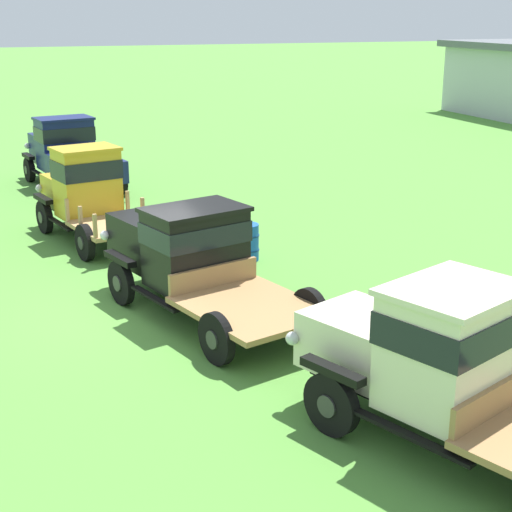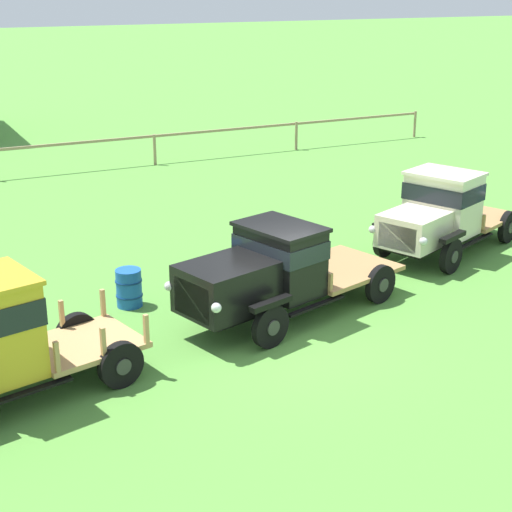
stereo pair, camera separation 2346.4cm
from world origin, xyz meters
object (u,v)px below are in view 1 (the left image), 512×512
(vintage_truck_foreground_near, at_px, (70,154))
(vintage_truck_midrow_center, at_px, (187,253))
(oil_drum_beside_row, at_px, (246,242))
(vintage_truck_second_in_line, at_px, (86,191))
(vintage_truck_far_side, at_px, (439,358))

(vintage_truck_foreground_near, relative_size, vintage_truck_midrow_center, 0.98)
(oil_drum_beside_row, bearing_deg, vintage_truck_midrow_center, -40.18)
(vintage_truck_second_in_line, height_order, vintage_truck_midrow_center, vintage_truck_second_in_line)
(vintage_truck_far_side, bearing_deg, vintage_truck_second_in_line, -166.28)
(vintage_truck_foreground_near, distance_m, oil_drum_beside_row, 9.91)
(vintage_truck_far_side, bearing_deg, oil_drum_beside_row, 178.11)
(vintage_truck_foreground_near, height_order, vintage_truck_second_in_line, vintage_truck_second_in_line)
(vintage_truck_second_in_line, bearing_deg, vintage_truck_midrow_center, 10.41)
(vintage_truck_foreground_near, bearing_deg, vintage_truck_midrow_center, 3.21)
(vintage_truck_foreground_near, xyz_separation_m, vintage_truck_second_in_line, (6.13, -0.40, 0.09))
(vintage_truck_midrow_center, bearing_deg, vintage_truck_second_in_line, -169.59)
(vintage_truck_midrow_center, bearing_deg, vintage_truck_far_side, 16.89)
(vintage_truck_foreground_near, xyz_separation_m, oil_drum_beside_row, (9.50, 2.75, -0.66))
(vintage_truck_second_in_line, xyz_separation_m, oil_drum_beside_row, (3.37, 3.15, -0.75))
(vintage_truck_midrow_center, height_order, vintage_truck_far_side, vintage_truck_far_side)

